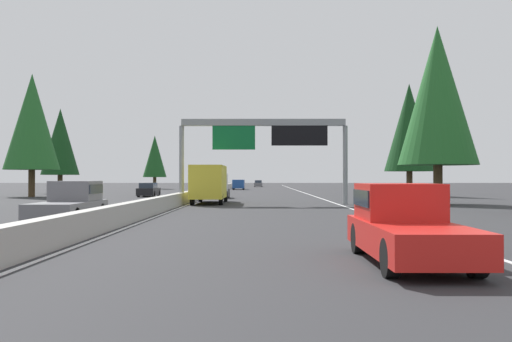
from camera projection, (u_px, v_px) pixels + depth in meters
name	position (u px, v px, depth m)	size (l,w,h in m)	color
ground_plane	(211.00, 195.00, 64.47)	(320.00, 320.00, 0.00)	#2D2D30
median_barrier	(220.00, 188.00, 84.48)	(180.00, 0.56, 0.90)	#ADAAA3
shoulder_stripe_right	(305.00, 193.00, 74.39)	(160.00, 0.16, 0.01)	silver
shoulder_stripe_median	(219.00, 193.00, 74.47)	(160.00, 0.16, 0.01)	silver
sign_gantry_overhead	(266.00, 137.00, 42.49)	(0.50, 12.68, 6.43)	gray
pickup_near_center	(405.00, 223.00, 13.55)	(5.60, 2.00, 1.86)	red
box_truck_mid_center	(210.00, 183.00, 44.35)	(8.50, 2.40, 2.95)	gold
sedan_mid_left	(220.00, 191.00, 55.63)	(4.40, 1.80, 1.47)	black
sedan_far_center	(258.00, 184.00, 126.07)	(4.40, 1.80, 1.47)	slate
minivan_distant_b	(239.00, 184.00, 96.76)	(5.00, 1.95, 1.69)	#1E4793
oncoming_near	(149.00, 190.00, 60.47)	(4.40, 1.80, 1.47)	black
oncoming_far	(71.00, 202.00, 25.23)	(5.60, 2.00, 1.86)	slate
conifer_right_near	(438.00, 96.00, 42.88)	(5.97, 5.97, 13.57)	#4C3823
conifer_right_mid	(409.00, 128.00, 62.46)	(5.48, 5.48, 12.45)	#4C3823
conifer_left_near	(32.00, 122.00, 59.81)	(5.75, 5.75, 13.07)	#4C3823
conifer_left_mid	(60.00, 142.00, 72.15)	(4.79, 4.79, 10.88)	#4C3823
conifer_left_far	(155.00, 156.00, 102.59)	(4.27, 4.27, 9.71)	#4C3823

